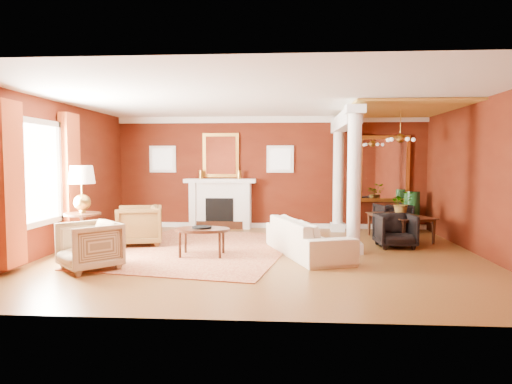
# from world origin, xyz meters

# --- Properties ---
(ground) EXTENTS (8.00, 8.00, 0.00)m
(ground) POSITION_xyz_m (0.00, 0.00, 0.00)
(ground) COLOR brown
(ground) RESTS_ON ground
(room_shell) EXTENTS (8.04, 7.04, 2.92)m
(room_shell) POSITION_xyz_m (0.00, 0.00, 2.02)
(room_shell) COLOR #551B0B
(room_shell) RESTS_ON ground
(fireplace) EXTENTS (1.85, 0.42, 1.29)m
(fireplace) POSITION_xyz_m (-1.30, 3.32, 0.65)
(fireplace) COLOR white
(fireplace) RESTS_ON ground
(overmantel_mirror) EXTENTS (0.95, 0.07, 1.15)m
(overmantel_mirror) POSITION_xyz_m (-1.30, 3.45, 1.90)
(overmantel_mirror) COLOR gold
(overmantel_mirror) RESTS_ON fireplace
(flank_window_left) EXTENTS (0.70, 0.07, 0.70)m
(flank_window_left) POSITION_xyz_m (-2.85, 3.46, 1.80)
(flank_window_left) COLOR white
(flank_window_left) RESTS_ON room_shell
(flank_window_right) EXTENTS (0.70, 0.07, 0.70)m
(flank_window_right) POSITION_xyz_m (0.25, 3.46, 1.80)
(flank_window_right) COLOR white
(flank_window_right) RESTS_ON room_shell
(left_window) EXTENTS (0.21, 2.55, 2.60)m
(left_window) POSITION_xyz_m (-3.89, -0.60, 1.42)
(left_window) COLOR white
(left_window) RESTS_ON room_shell
(column_front) EXTENTS (0.36, 0.36, 2.80)m
(column_front) POSITION_xyz_m (1.70, 0.30, 1.43)
(column_front) COLOR white
(column_front) RESTS_ON ground
(column_back) EXTENTS (0.36, 0.36, 2.80)m
(column_back) POSITION_xyz_m (1.70, 3.00, 1.43)
(column_back) COLOR white
(column_back) RESTS_ON ground
(header_beam) EXTENTS (0.30, 3.20, 0.32)m
(header_beam) POSITION_xyz_m (1.70, 1.90, 2.62)
(header_beam) COLOR white
(header_beam) RESTS_ON column_front
(amber_ceiling) EXTENTS (2.30, 3.40, 0.04)m
(amber_ceiling) POSITION_xyz_m (2.85, 1.75, 2.87)
(amber_ceiling) COLOR gold
(amber_ceiling) RESTS_ON room_shell
(dining_mirror) EXTENTS (1.30, 0.07, 1.70)m
(dining_mirror) POSITION_xyz_m (2.90, 3.45, 1.55)
(dining_mirror) COLOR gold
(dining_mirror) RESTS_ON room_shell
(chandelier) EXTENTS (0.60, 0.62, 0.75)m
(chandelier) POSITION_xyz_m (2.90, 1.80, 2.25)
(chandelier) COLOR #B38C38
(chandelier) RESTS_ON room_shell
(crown_trim) EXTENTS (8.00, 0.08, 0.16)m
(crown_trim) POSITION_xyz_m (0.00, 3.46, 2.82)
(crown_trim) COLOR white
(crown_trim) RESTS_ON room_shell
(base_trim) EXTENTS (8.00, 0.08, 0.12)m
(base_trim) POSITION_xyz_m (0.00, 3.46, 0.06)
(base_trim) COLOR white
(base_trim) RESTS_ON ground
(rug) EXTENTS (4.05, 4.94, 0.02)m
(rug) POSITION_xyz_m (-1.26, 0.45, 0.01)
(rug) COLOR maroon
(rug) RESTS_ON ground
(sofa) EXTENTS (1.43, 2.42, 0.91)m
(sofa) POSITION_xyz_m (0.82, 0.08, 0.45)
(sofa) COLOR #F6E8CF
(sofa) RESTS_ON ground
(armchair_leopard) EXTENTS (1.03, 1.07, 0.91)m
(armchair_leopard) POSITION_xyz_m (-2.64, 0.82, 0.46)
(armchair_leopard) COLOR black
(armchair_leopard) RESTS_ON ground
(armchair_stripe) EXTENTS (1.14, 1.14, 0.86)m
(armchair_stripe) POSITION_xyz_m (-2.75, -1.33, 0.43)
(armchair_stripe) COLOR tan
(armchair_stripe) RESTS_ON ground
(coffee_table) EXTENTS (1.03, 1.03, 0.52)m
(coffee_table) POSITION_xyz_m (-1.12, -0.19, 0.48)
(coffee_table) COLOR black
(coffee_table) RESTS_ON ground
(coffee_book) EXTENTS (0.15, 0.09, 0.23)m
(coffee_book) POSITION_xyz_m (-1.18, -0.16, 0.63)
(coffee_book) COLOR black
(coffee_book) RESTS_ON coffee_table
(side_table) EXTENTS (0.67, 0.67, 1.67)m
(side_table) POSITION_xyz_m (-3.42, -0.10, 1.14)
(side_table) COLOR black
(side_table) RESTS_ON ground
(dining_table) EXTENTS (1.03, 1.66, 0.87)m
(dining_table) POSITION_xyz_m (2.97, 1.88, 0.44)
(dining_table) COLOR black
(dining_table) RESTS_ON ground
(dining_chair_near) EXTENTS (0.79, 0.74, 0.75)m
(dining_chair_near) POSITION_xyz_m (2.64, 0.96, 0.38)
(dining_chair_near) COLOR black
(dining_chair_near) RESTS_ON ground
(dining_chair_far) EXTENTS (0.88, 0.84, 0.78)m
(dining_chair_far) POSITION_xyz_m (3.04, 3.00, 0.39)
(dining_chair_far) COLOR black
(dining_chair_far) RESTS_ON ground
(green_urn) EXTENTS (0.42, 0.42, 1.02)m
(green_urn) POSITION_xyz_m (3.50, 3.00, 0.40)
(green_urn) COLOR #143E1A
(green_urn) RESTS_ON ground
(potted_plant) EXTENTS (0.60, 0.64, 0.42)m
(potted_plant) POSITION_xyz_m (2.99, 1.91, 1.08)
(potted_plant) COLOR #26591E
(potted_plant) RESTS_ON dining_table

